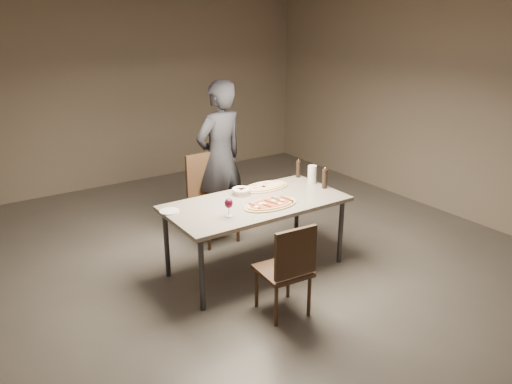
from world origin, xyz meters
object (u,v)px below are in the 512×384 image
zucchini_pizza (271,204)px  chair_far (210,192)px  ham_pizza (265,187)px  pepper_mill_left (325,178)px  carafe (312,174)px  bread_basket (241,191)px  diner (220,158)px  chair_near (288,266)px  dining_table (256,207)px

zucchini_pizza → chair_far: (-0.06, 1.12, -0.20)m
ham_pizza → chair_far: size_ratio=0.54×
chair_far → zucchini_pizza: bearing=91.3°
zucchini_pizza → pepper_mill_left: bearing=-8.6°
pepper_mill_left → carafe: size_ratio=1.18×
ham_pizza → bread_basket: (-0.32, -0.03, 0.03)m
chair_far → diner: (0.22, 0.12, 0.35)m
zucchini_pizza → chair_far: chair_far is taller
bread_basket → chair_near: bearing=-101.8°
ham_pizza → chair_far: chair_far is taller
chair_far → pepper_mill_left: bearing=127.4°
ham_pizza → diner: (-0.10, 0.79, 0.14)m
dining_table → chair_far: bearing=90.5°
ham_pizza → carafe: bearing=-33.3°
dining_table → chair_far: size_ratio=1.79×
chair_near → chair_far: bearing=87.0°
ham_pizza → carafe: 0.55m
bread_basket → ham_pizza: bearing=4.8°
dining_table → pepper_mill_left: pepper_mill_left is taller
zucchini_pizza → bread_basket: 0.43m
carafe → chair_far: size_ratio=0.20×
zucchini_pizza → diner: size_ratio=0.32×
pepper_mill_left → diner: diner is taller
bread_basket → chair_far: (0.00, 0.70, -0.23)m
chair_near → chair_far: 1.82m
pepper_mill_left → carafe: (-0.00, 0.21, -0.01)m
pepper_mill_left → chair_far: chair_far is taller
pepper_mill_left → carafe: 0.21m
bread_basket → diner: size_ratio=0.11×
chair_far → diner: 0.43m
dining_table → chair_far: (-0.01, 0.95, -0.13)m
chair_near → diner: 2.03m
zucchini_pizza → carafe: carafe is taller
zucchini_pizza → chair_near: size_ratio=0.66×
dining_table → diner: (0.21, 1.07, 0.22)m
ham_pizza → bread_basket: size_ratio=2.83×
ham_pizza → pepper_mill_left: size_ratio=2.33×
ham_pizza → diner: 0.81m
bread_basket → pepper_mill_left: size_ratio=0.82×
pepper_mill_left → zucchini_pizza: bearing=-172.8°
chair_near → chair_far: chair_far is taller
chair_near → carafe: bearing=47.2°
bread_basket → diner: bearing=74.8°
zucchini_pizza → pepper_mill_left: (0.77, 0.10, 0.09)m
chair_far → ham_pizza: bearing=113.5°
chair_near → bread_basket: bearing=82.7°
dining_table → chair_near: (-0.24, -0.86, -0.21)m
dining_table → diner: diner is taller
zucchini_pizza → ham_pizza: size_ratio=1.06×
zucchini_pizza → chair_far: 1.14m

